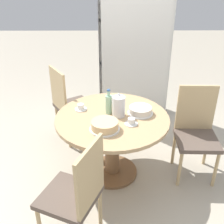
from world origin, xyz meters
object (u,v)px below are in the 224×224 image
object	(u,v)px
chair_a	(69,103)
water_bottle	(109,104)
cake_main	(105,126)
cup_a	(81,107)
cup_b	(131,122)
chair_b	(76,193)
cup_c	(112,100)
coffee_pot	(119,106)
bookshelf	(135,63)
cake_second	(140,110)
chair_c	(196,131)

from	to	relation	value
chair_a	water_bottle	xyz separation A→B (m)	(0.49, -0.61, 0.30)
cake_main	cup_a	world-z (taller)	cake_main
cup_b	cup_a	bearing A→B (deg)	149.41
chair_a	chair_b	world-z (taller)	same
cup_c	chair_b	bearing A→B (deg)	-103.44
chair_a	coffee_pot	xyz separation A→B (m)	(0.59, -0.67, 0.31)
chair_a	cup_a	world-z (taller)	chair_a
chair_a	cup_b	bearing A→B (deg)	-172.37
coffee_pot	cup_a	distance (m)	0.42
bookshelf	coffee_pot	xyz separation A→B (m)	(-0.27, -1.35, 0.02)
chair_b	cake_second	bearing A→B (deg)	171.04
chair_a	chair_c	bearing A→B (deg)	-147.71
coffee_pot	cup_c	xyz separation A→B (m)	(-0.07, 0.32, -0.09)
chair_c	cake_second	size ratio (longest dim) A/B	3.77
chair_b	cup_c	size ratio (longest dim) A/B	7.72
cup_a	cup_b	size ratio (longest dim) A/B	1.00
water_bottle	cup_c	world-z (taller)	water_bottle
cup_a	cake_main	bearing A→B (deg)	-56.99
coffee_pot	cup_c	bearing A→B (deg)	102.07
water_bottle	cup_c	xyz separation A→B (m)	(0.03, 0.26, -0.08)
chair_a	bookshelf	distance (m)	1.14
chair_b	cup_b	distance (m)	0.86
cup_a	cup_c	distance (m)	0.37
chair_b	water_bottle	bearing A→B (deg)	-171.85
bookshelf	cup_a	bearing A→B (deg)	61.61
bookshelf	cake_main	world-z (taller)	bookshelf
bookshelf	cake_second	size ratio (longest dim) A/B	6.60
coffee_pot	cup_b	xyz separation A→B (m)	(0.11, -0.16, -0.09)
cake_main	cup_b	bearing A→B (deg)	20.20
chair_a	water_bottle	size ratio (longest dim) A/B	3.74
cake_main	cup_c	distance (m)	0.57
cup_b	water_bottle	bearing A→B (deg)	134.37
bookshelf	cup_b	size ratio (longest dim) A/B	13.53
chair_c	coffee_pot	world-z (taller)	chair_c
cup_c	chair_a	bearing A→B (deg)	145.74
cake_second	cup_c	xyz separation A→B (m)	(-0.29, 0.27, -0.01)
chair_a	cup_a	bearing A→B (deg)	168.06
chair_b	cake_second	size ratio (longest dim) A/B	3.77
cake_main	cake_second	distance (m)	0.46
coffee_pot	cake_main	size ratio (longest dim) A/B	0.88
coffee_pot	cake_main	bearing A→B (deg)	-117.99
bookshelf	cake_second	world-z (taller)	bookshelf
cake_second	chair_a	bearing A→B (deg)	142.21
chair_b	water_bottle	xyz separation A→B (m)	(0.25, 0.91, 0.30)
coffee_pot	cake_main	xyz separation A→B (m)	(-0.13, -0.25, -0.07)
bookshelf	cup_a	size ratio (longest dim) A/B	13.53
water_bottle	cup_b	distance (m)	0.32
cake_main	water_bottle	bearing A→B (deg)	83.46
chair_b	chair_c	distance (m)	1.44
water_bottle	cup_b	size ratio (longest dim) A/B	2.06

